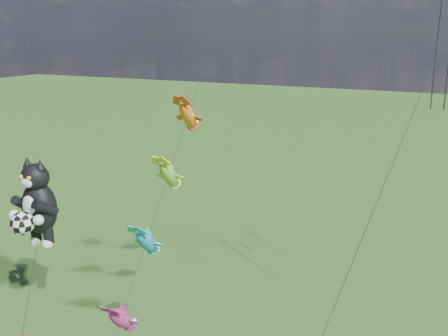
% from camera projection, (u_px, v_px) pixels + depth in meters
% --- Properties ---
extents(cat_kite_rig, '(2.73, 4.28, 10.98)m').
position_uv_depth(cat_kite_rig, '(36.00, 204.00, 31.72)').
color(cat_kite_rig, brown).
rests_on(cat_kite_rig, ground).
extents(fish_windsock_rig, '(2.19, 15.88, 16.14)m').
position_uv_depth(fish_windsock_rig, '(158.00, 208.00, 27.94)').
color(fish_windsock_rig, brown).
rests_on(fish_windsock_rig, ground).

